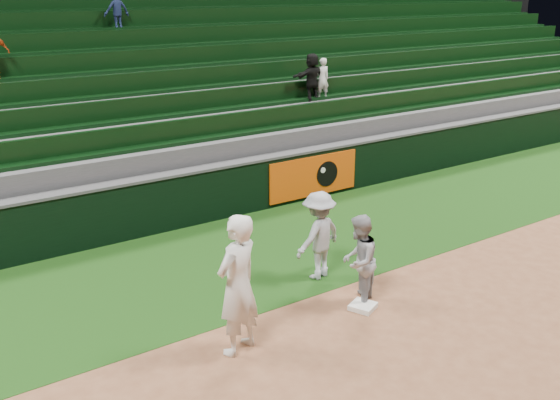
# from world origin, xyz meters

# --- Properties ---
(ground) EXTENTS (70.00, 70.00, 0.00)m
(ground) POSITION_xyz_m (0.00, 0.00, 0.00)
(ground) COLOR brown
(ground) RESTS_ON ground
(foul_grass) EXTENTS (36.00, 4.20, 0.01)m
(foul_grass) POSITION_xyz_m (0.00, 3.00, 0.00)
(foul_grass) COLOR #12330C
(foul_grass) RESTS_ON ground
(first_base) EXTENTS (0.50, 0.50, 0.09)m
(first_base) POSITION_xyz_m (0.31, 0.11, 0.04)
(first_base) COLOR white
(first_base) RESTS_ON ground
(first_baseman) EXTENTS (0.90, 0.74, 2.11)m
(first_baseman) POSITION_xyz_m (-2.00, 0.19, 1.05)
(first_baseman) COLOR white
(first_baseman) RESTS_ON ground
(baserunner) EXTENTS (0.96, 0.92, 1.56)m
(baserunner) POSITION_xyz_m (0.35, 0.30, 0.78)
(baserunner) COLOR #9698A0
(baserunner) RESTS_ON ground
(base_coach) EXTENTS (1.16, 0.82, 1.62)m
(base_coach) POSITION_xyz_m (0.42, 1.46, 0.82)
(base_coach) COLOR #A1A5AF
(base_coach) RESTS_ON foul_grass
(field_wall) EXTENTS (36.00, 0.45, 1.25)m
(field_wall) POSITION_xyz_m (0.03, 5.20, 0.63)
(field_wall) COLOR black
(field_wall) RESTS_ON ground
(stadium_seating) EXTENTS (36.00, 5.95, 5.00)m
(stadium_seating) POSITION_xyz_m (-0.00, 8.97, 1.70)
(stadium_seating) COLOR #3E3E41
(stadium_seating) RESTS_ON ground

